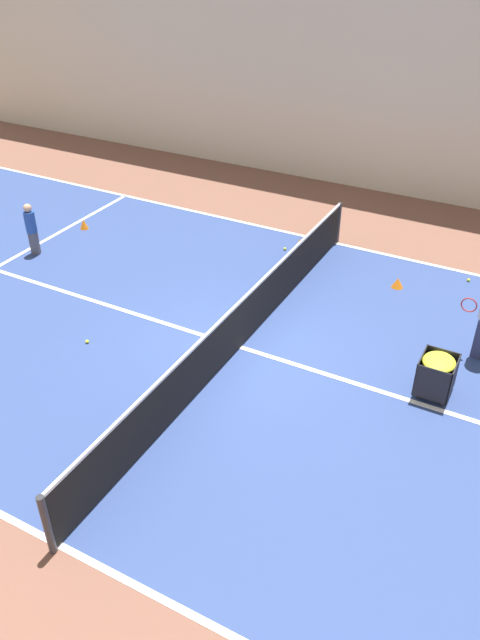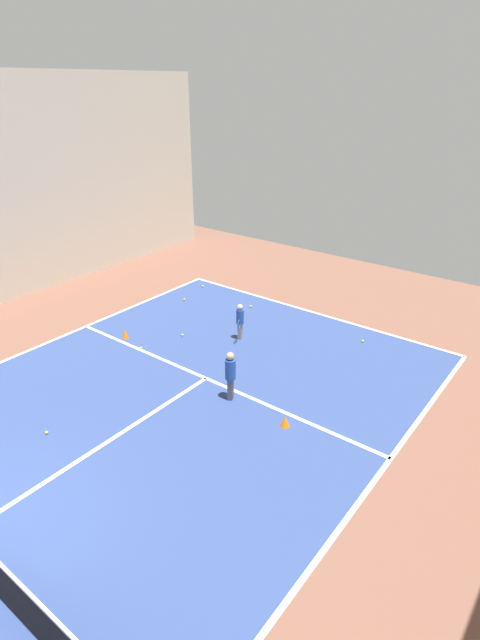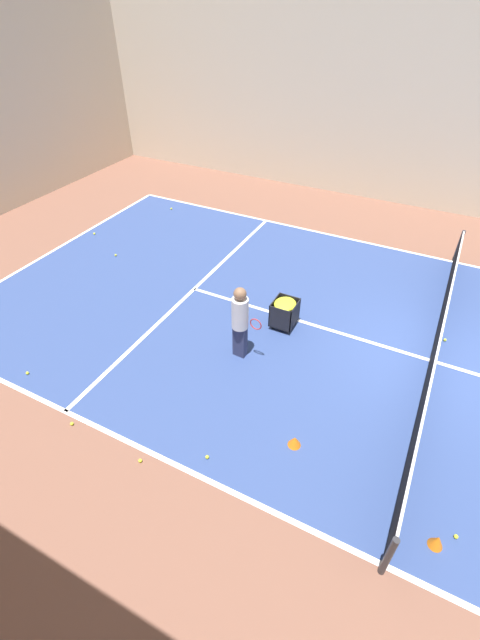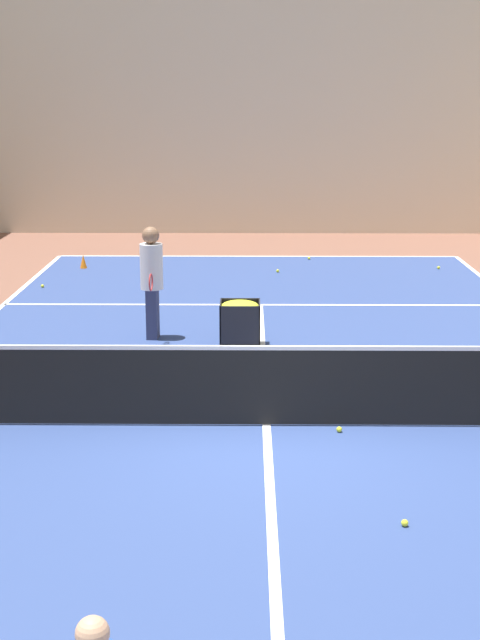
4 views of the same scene
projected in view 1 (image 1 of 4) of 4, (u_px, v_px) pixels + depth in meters
The scene contains 16 objects.
ground_plane at pixel (240, 347), 11.57m from camera, with size 34.55×34.55×0.00m, color brown.
court_playing_area at pixel (240, 347), 11.57m from camera, with size 9.80×23.03×0.00m.
line_sideline_left at pixel (335, 243), 15.17m from camera, with size 0.10×23.03×0.00m, color white.
line_sideline_right at pixel (59, 545), 7.97m from camera, with size 0.10×23.03×0.00m, color white.
line_centre_service at pixel (240, 347), 11.57m from camera, with size 0.10×12.67×0.00m, color white.
hall_enclosure_left at pixel (401, 58), 16.01m from camera, with size 0.15×30.85×7.20m.
tennis_net at pixel (240, 324), 11.28m from camera, with size 10.10×0.10×1.01m.
child_midcourt at pixel (31, 226), 14.33m from camera, with size 0.34×0.34×1.25m.
ball_cart at pixel (438, 369), 10.17m from camera, with size 0.63×0.57×0.75m.
training_cone_1 at pixel (84, 224), 15.79m from camera, with size 0.21×0.21×0.26m, color orange.
training_cone_2 at pixel (398, 283), 13.34m from camera, with size 0.25×0.25×0.22m, color orange.
training_cone_4 at pixel (300, 243), 14.88m from camera, with size 0.23×0.23×0.25m, color orange.
tennis_ball_0 at pixel (469, 280), 13.60m from camera, with size 0.07×0.07×0.07m, color yellow.
tennis_ball_5 at pixel (206, 368), 11.00m from camera, with size 0.07×0.07×0.07m, color yellow.
tennis_ball_6 at pixel (285, 249), 14.84m from camera, with size 0.07×0.07×0.07m, color yellow.
tennis_ball_15 at pixel (87, 342), 11.66m from camera, with size 0.07×0.07×0.07m, color yellow.
Camera 1 is at (8.26, 4.44, 6.80)m, focal length 35.00 mm.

